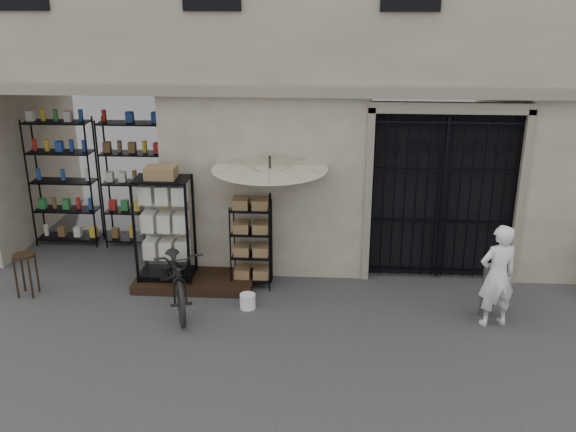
# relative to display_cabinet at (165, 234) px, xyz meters

# --- Properties ---
(ground) EXTENTS (80.00, 80.00, 0.00)m
(ground) POSITION_rel_display_cabinet_xyz_m (2.86, -1.55, -0.93)
(ground) COLOR black
(ground) RESTS_ON ground
(main_building) EXTENTS (14.00, 4.00, 9.00)m
(main_building) POSITION_rel_display_cabinet_xyz_m (2.86, 2.45, 3.57)
(main_building) COLOR tan
(main_building) RESTS_ON ground
(shop_recess) EXTENTS (3.00, 1.70, 3.00)m
(shop_recess) POSITION_rel_display_cabinet_xyz_m (-1.64, 1.25, 0.57)
(shop_recess) COLOR black
(shop_recess) RESTS_ON ground
(shop_shelving) EXTENTS (2.70, 0.50, 2.50)m
(shop_shelving) POSITION_rel_display_cabinet_xyz_m (-1.69, 1.75, 0.32)
(shop_shelving) COLOR black
(shop_shelving) RESTS_ON ground
(iron_gate) EXTENTS (2.50, 0.21, 3.00)m
(iron_gate) POSITION_rel_display_cabinet_xyz_m (4.61, 0.72, 0.57)
(iron_gate) COLOR black
(iron_gate) RESTS_ON ground
(step_platform) EXTENTS (2.00, 0.90, 0.15)m
(step_platform) POSITION_rel_display_cabinet_xyz_m (0.46, -0.00, -0.86)
(step_platform) COLOR black
(step_platform) RESTS_ON ground
(display_cabinet) EXTENTS (1.01, 0.81, 1.89)m
(display_cabinet) POSITION_rel_display_cabinet_xyz_m (0.00, 0.00, 0.00)
(display_cabinet) COLOR black
(display_cabinet) RESTS_ON step_platform
(wire_rack) EXTENTS (0.74, 0.60, 1.47)m
(wire_rack) POSITION_rel_display_cabinet_xyz_m (1.43, 0.10, -0.21)
(wire_rack) COLOR black
(wire_rack) RESTS_ON ground
(market_umbrella) EXTENTS (1.92, 1.95, 2.69)m
(market_umbrella) POSITION_rel_display_cabinet_xyz_m (1.74, 0.19, 1.01)
(market_umbrella) COLOR black
(market_umbrella) RESTS_ON ground
(white_bucket) EXTENTS (0.31, 0.31, 0.24)m
(white_bucket) POSITION_rel_display_cabinet_xyz_m (1.46, -0.76, -0.81)
(white_bucket) COLOR white
(white_bucket) RESTS_ON ground
(bicycle) EXTENTS (1.04, 1.27, 2.09)m
(bicycle) POSITION_rel_display_cabinet_xyz_m (0.34, -0.71, -0.93)
(bicycle) COLOR black
(bicycle) RESTS_ON ground
(wooden_stool) EXTENTS (0.45, 0.45, 0.72)m
(wooden_stool) POSITION_rel_display_cabinet_xyz_m (-2.22, -0.53, -0.55)
(wooden_stool) COLOR black
(wooden_stool) RESTS_ON ground
(steel_bollard) EXTENTS (0.18, 0.18, 0.83)m
(steel_bollard) POSITION_rel_display_cabinet_xyz_m (5.14, -0.75, -0.52)
(steel_bollard) COLOR slate
(steel_bollard) RESTS_ON ground
(shopkeeper) EXTENTS (1.01, 1.70, 0.38)m
(shopkeeper) POSITION_rel_display_cabinet_xyz_m (5.20, -1.02, -0.93)
(shopkeeper) COLOR white
(shopkeeper) RESTS_ON ground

